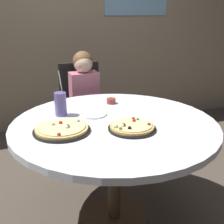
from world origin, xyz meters
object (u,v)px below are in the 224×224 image
at_px(soda_cup, 61,104).
at_px(plate_small, 93,114).
at_px(pizza_veggie, 132,127).
at_px(dining_table, 114,134).
at_px(sauce_bowl, 111,101).
at_px(diner_child, 87,116).
at_px(pizza_cheese, 62,129).
at_px(chair_wooden, 82,106).

height_order(soda_cup, plate_small, soda_cup).
xyz_separation_m(soda_cup, plate_small, (0.21, -0.06, -0.08)).
relative_size(pizza_veggie, plate_small, 1.61).
distance_m(dining_table, sauce_bowl, 0.40).
bearing_deg(plate_small, sauce_bowl, 47.50).
relative_size(diner_child, pizza_cheese, 3.19).
xyz_separation_m(dining_table, plate_small, (-0.10, 0.16, 0.09)).
bearing_deg(chair_wooden, diner_child, -87.43).
bearing_deg(chair_wooden, sauce_bowl, -81.51).
height_order(diner_child, soda_cup, diner_child).
distance_m(pizza_cheese, soda_cup, 0.29).
height_order(sauce_bowl, plate_small, sauce_bowl).
height_order(pizza_cheese, plate_small, pizza_cheese).
distance_m(dining_table, soda_cup, 0.42).
bearing_deg(dining_table, chair_wooden, 90.25).
height_order(pizza_veggie, plate_small, pizza_veggie).
bearing_deg(soda_cup, plate_small, -16.15).
height_order(dining_table, pizza_veggie, pizza_veggie).
height_order(diner_child, pizza_cheese, diner_child).
bearing_deg(pizza_cheese, plate_small, 42.22).
xyz_separation_m(pizza_cheese, sauce_bowl, (0.44, 0.43, 0.00)).
xyz_separation_m(diner_child, pizza_cheese, (-0.35, -0.91, 0.28)).
bearing_deg(dining_table, soda_cup, 143.97).
height_order(chair_wooden, sauce_bowl, chair_wooden).
relative_size(pizza_cheese, plate_small, 1.88).
distance_m(dining_table, pizza_veggie, 0.19).
height_order(diner_child, pizza_veggie, diner_child).
xyz_separation_m(chair_wooden, diner_child, (0.01, -0.18, -0.05)).
bearing_deg(pizza_veggie, chair_wooden, 93.22).
height_order(chair_wooden, pizza_veggie, chair_wooden).
bearing_deg(sauce_bowl, diner_child, 100.69).
height_order(pizza_veggie, sauce_bowl, pizza_veggie).
bearing_deg(soda_cup, sauce_bowl, 20.48).
bearing_deg(dining_table, pizza_cheese, -170.50).
bearing_deg(soda_cup, pizza_veggie, -45.29).
bearing_deg(diner_child, sauce_bowl, -79.31).
bearing_deg(sauce_bowl, dining_table, -104.12).
relative_size(dining_table, plate_small, 7.32).
distance_m(dining_table, chair_wooden, 1.05).
relative_size(chair_wooden, sauce_bowl, 13.57).
xyz_separation_m(chair_wooden, plate_small, (-0.09, -0.87, 0.22)).
distance_m(diner_child, sauce_bowl, 0.57).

